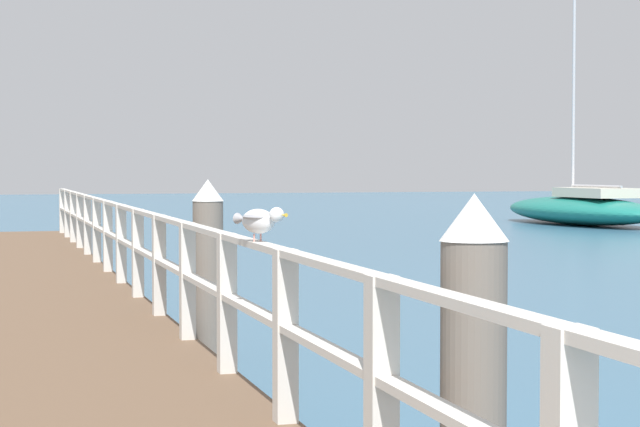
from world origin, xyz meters
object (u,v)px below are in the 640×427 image
(boat_3, at_px, (580,209))
(dock_piling_near, at_px, (473,396))
(dock_piling_far, at_px, (208,272))
(seagull_foreground, at_px, (259,220))

(boat_3, bearing_deg, dock_piling_near, -123.38)
(dock_piling_far, bearing_deg, boat_3, 53.77)
(seagull_foreground, bearing_deg, dock_piling_far, -120.87)
(dock_piling_near, distance_m, dock_piling_far, 5.96)
(dock_piling_near, xyz_separation_m, seagull_foreground, (-0.38, 2.31, 0.65))
(dock_piling_far, height_order, boat_3, boat_3)
(dock_piling_near, relative_size, dock_piling_far, 1.00)
(dock_piling_near, bearing_deg, seagull_foreground, 99.24)
(dock_piling_near, distance_m, boat_3, 32.73)
(dock_piling_far, distance_m, seagull_foreground, 3.72)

